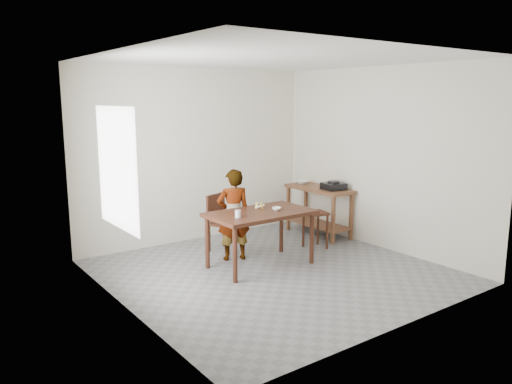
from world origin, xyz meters
TOP-DOWN VIEW (x-y plane):
  - floor at (0.00, 0.00)m, footprint 4.00×4.00m
  - ceiling at (0.00, 0.00)m, footprint 4.00×4.00m
  - wall_back at (0.00, 2.02)m, footprint 4.00×0.04m
  - wall_front at (0.00, -2.02)m, footprint 4.00×0.04m
  - wall_left at (-2.02, 0.00)m, footprint 0.04×4.00m
  - wall_right at (2.02, 0.00)m, footprint 0.04×4.00m
  - window_pane at (-1.97, 0.20)m, footprint 0.02×1.10m
  - dining_table at (0.00, 0.30)m, footprint 1.40×0.80m
  - prep_counter at (1.72, 1.00)m, footprint 0.50×1.20m
  - child at (-0.14, 0.74)m, footprint 0.54×0.44m
  - dining_chair at (0.00, 1.16)m, footprint 0.52×0.52m
  - stool at (1.16, 0.48)m, footprint 0.37×0.37m
  - glass_tumbler at (-0.43, 0.20)m, footprint 0.10×0.10m
  - small_bowl at (0.23, 0.25)m, footprint 0.15×0.15m
  - banana at (0.12, 0.48)m, footprint 0.16×0.12m
  - serving_bowl at (1.72, 1.42)m, footprint 0.23×0.23m
  - gas_burner at (1.76, 0.71)m, footprint 0.37×0.37m

SIDE VIEW (x-z plane):
  - floor at x=0.00m, z-range -0.04..0.00m
  - stool at x=1.16m, z-range 0.00..0.56m
  - dining_table at x=0.00m, z-range 0.00..0.75m
  - prep_counter at x=1.72m, z-range 0.00..0.80m
  - dining_chair at x=0.00m, z-range 0.00..0.84m
  - child at x=-0.14m, z-range 0.00..1.28m
  - small_bowl at x=0.23m, z-range 0.75..0.79m
  - banana at x=0.12m, z-range 0.75..0.81m
  - glass_tumbler at x=-0.43m, z-range 0.75..0.84m
  - serving_bowl at x=1.72m, z-range 0.80..0.85m
  - gas_burner at x=1.76m, z-range 0.80..0.91m
  - wall_back at x=0.00m, z-range 0.00..2.70m
  - wall_front at x=0.00m, z-range 0.00..2.70m
  - wall_left at x=-2.02m, z-range 0.00..2.70m
  - wall_right at x=2.02m, z-range 0.00..2.70m
  - window_pane at x=-1.97m, z-range 0.85..2.15m
  - ceiling at x=0.00m, z-range 2.70..2.74m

